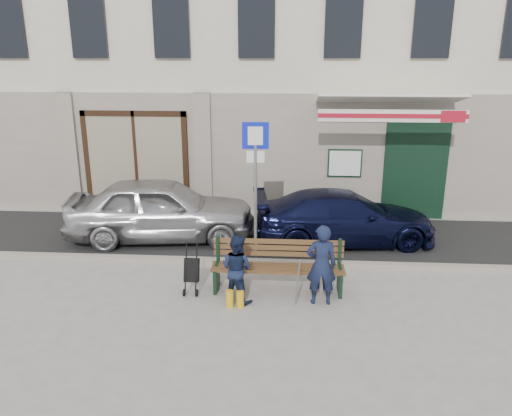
# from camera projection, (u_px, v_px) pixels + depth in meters

# --- Properties ---
(ground) EXTENTS (80.00, 80.00, 0.00)m
(ground) POSITION_uv_depth(u_px,v_px,m) (237.00, 299.00, 8.83)
(ground) COLOR #9E9991
(ground) RESTS_ON ground
(asphalt_lane) EXTENTS (60.00, 3.20, 0.01)m
(asphalt_lane) POSITION_uv_depth(u_px,v_px,m) (251.00, 237.00, 11.78)
(asphalt_lane) COLOR #282828
(asphalt_lane) RESTS_ON ground
(curb) EXTENTS (60.00, 0.18, 0.12)m
(curb) POSITION_uv_depth(u_px,v_px,m) (245.00, 262.00, 10.24)
(curb) COLOR #9E9384
(curb) RESTS_ON ground
(building) EXTENTS (20.00, 8.27, 10.00)m
(building) POSITION_uv_depth(u_px,v_px,m) (264.00, 26.00, 15.41)
(building) COLOR beige
(building) RESTS_ON ground
(car_silver) EXTENTS (4.45, 2.20, 1.46)m
(car_silver) POSITION_uv_depth(u_px,v_px,m) (161.00, 209.00, 11.51)
(car_silver) COLOR silver
(car_silver) RESTS_ON ground
(car_navy) EXTENTS (4.28, 2.15, 1.19)m
(car_navy) POSITION_uv_depth(u_px,v_px,m) (344.00, 217.00, 11.35)
(car_navy) COLOR black
(car_navy) RESTS_ON ground
(parking_sign) EXTENTS (0.53, 0.08, 2.87)m
(parking_sign) POSITION_uv_depth(u_px,v_px,m) (255.00, 168.00, 10.05)
(parking_sign) COLOR gray
(parking_sign) RESTS_ON ground
(bench) EXTENTS (2.40, 1.17, 0.98)m
(bench) POSITION_uv_depth(u_px,v_px,m) (275.00, 267.00, 9.02)
(bench) COLOR brown
(bench) RESTS_ON ground
(man) EXTENTS (0.54, 0.36, 1.43)m
(man) POSITION_uv_depth(u_px,v_px,m) (321.00, 265.00, 8.49)
(man) COLOR #141C38
(man) RESTS_ON ground
(woman) EXTENTS (0.74, 0.69, 1.22)m
(woman) POSITION_uv_depth(u_px,v_px,m) (237.00, 268.00, 8.60)
(woman) COLOR #141E39
(woman) RESTS_ON ground
(stroller) EXTENTS (0.27, 0.39, 0.92)m
(stroller) POSITION_uv_depth(u_px,v_px,m) (192.00, 271.00, 8.98)
(stroller) COLOR black
(stroller) RESTS_ON ground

